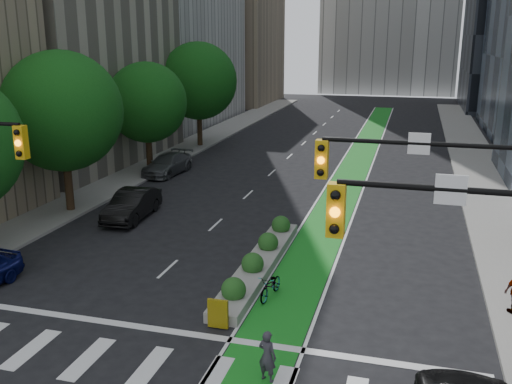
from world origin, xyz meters
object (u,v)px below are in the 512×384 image
Objects in this scene: median_planter at (259,261)px; parked_car_left_mid at (132,205)px; parked_car_left_far at (167,164)px; bicycle at (271,286)px; cyclist at (267,356)px.

parked_car_left_mid reaches higher than median_planter.
median_planter is at bearing -49.44° from parked_car_left_far.
parked_car_left_mid is 10.17m from parked_car_left_far.
bicycle is 20.81m from parked_car_left_far.
parked_car_left_mid reaches higher than bicycle.
cyclist reaches higher than median_planter.
cyclist is 25.85m from parked_car_left_far.
parked_car_left_far is (-10.70, 14.67, 0.34)m from median_planter.
parked_car_left_far is (-13.01, 22.34, -0.06)m from cyclist.
bicycle is (1.11, -2.46, 0.09)m from median_planter.
cyclist is at bearing -68.06° from bicycle.
cyclist is at bearing -55.32° from parked_car_left_far.
median_planter is at bearing -54.00° from cyclist.
cyclist is (1.21, -5.21, 0.31)m from bicycle.
bicycle is 11.90m from parked_car_left_mid.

